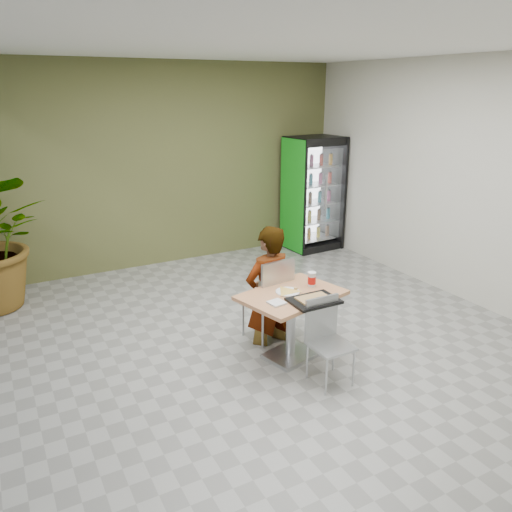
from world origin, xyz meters
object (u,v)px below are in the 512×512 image
object	(u,v)px
chair_far	(272,294)
beverage_fridge	(313,194)
soda_cup	(312,279)
cafeteria_tray	(314,301)
dining_table	(291,312)
seated_woman	(268,297)
chair_near	(326,333)

from	to	relation	value
chair_far	beverage_fridge	size ratio (longest dim) A/B	0.51
soda_cup	cafeteria_tray	xyz separation A→B (m)	(-0.22, -0.36, -0.06)
dining_table	beverage_fridge	world-z (taller)	beverage_fridge
beverage_fridge	chair_far	bearing A→B (deg)	-134.93
seated_woman	soda_cup	xyz separation A→B (m)	(0.31, -0.40, 0.29)
cafeteria_tray	beverage_fridge	bearing A→B (deg)	55.62
chair_far	seated_woman	distance (m)	0.08
dining_table	soda_cup	world-z (taller)	soda_cup
chair_near	seated_woman	size ratio (longest dim) A/B	0.51
seated_woman	cafeteria_tray	distance (m)	0.80
dining_table	cafeteria_tray	world-z (taller)	cafeteria_tray
dining_table	soda_cup	xyz separation A→B (m)	(0.30, 0.07, 0.29)
cafeteria_tray	beverage_fridge	xyz separation A→B (m)	(2.37, 3.46, 0.23)
seated_woman	cafeteria_tray	size ratio (longest dim) A/B	3.44
chair_far	seated_woman	bearing A→B (deg)	-83.04
chair_far	soda_cup	xyz separation A→B (m)	(0.29, -0.35, 0.24)
soda_cup	cafeteria_tray	size ratio (longest dim) A/B	0.33
chair_far	chair_near	size ratio (longest dim) A/B	1.18
chair_far	beverage_fridge	world-z (taller)	beverage_fridge
chair_far	seated_woman	world-z (taller)	seated_woman
chair_far	cafeteria_tray	world-z (taller)	chair_far
chair_far	soda_cup	world-z (taller)	chair_far
chair_near	seated_woman	world-z (taller)	seated_woman
seated_woman	beverage_fridge	bearing A→B (deg)	-140.27
seated_woman	beverage_fridge	world-z (taller)	beverage_fridge
chair_far	beverage_fridge	distance (m)	3.70
chair_far	chair_near	xyz separation A→B (m)	(0.08, -0.93, -0.09)
cafeteria_tray	dining_table	bearing A→B (deg)	105.09
cafeteria_tray	chair_near	bearing A→B (deg)	-89.57
chair_far	soda_cup	bearing A→B (deg)	122.49
dining_table	beverage_fridge	size ratio (longest dim) A/B	0.59
cafeteria_tray	beverage_fridge	distance (m)	4.20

